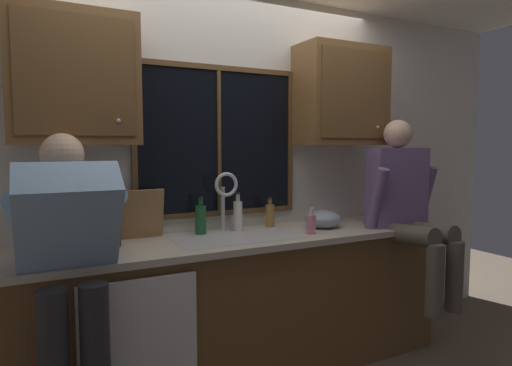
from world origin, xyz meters
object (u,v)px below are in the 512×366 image
knife_block (109,228)px  bottle_amber_small (238,215)px  person_sitting_on_counter (407,202)px  cutting_board (143,214)px  bottle_tall_clear (201,219)px  bottle_green_glass (270,215)px  soap_dispenser (311,224)px  person_standing (69,261)px  mixing_bowl (324,219)px

knife_block → bottle_amber_small: 0.85m
knife_block → person_sitting_on_counter: bearing=-10.1°
person_sitting_on_counter → cutting_board: (-1.72, 0.49, -0.03)m
bottle_tall_clear → bottle_amber_small: size_ratio=0.93×
knife_block → bottle_green_glass: knife_block is taller
knife_block → soap_dispenser: size_ratio=1.83×
soap_dispenser → bottle_tall_clear: size_ratio=0.72×
knife_block → soap_dispenser: (1.24, -0.21, -0.04)m
person_standing → mixing_bowl: person_standing is taller
person_sitting_on_counter → bottle_amber_small: person_sitting_on_counter is taller
person_standing → bottle_amber_small: person_standing is taller
knife_block → person_standing: bearing=-121.2°
person_standing → bottle_green_glass: bearing=20.6°
person_sitting_on_counter → bottle_green_glass: person_sitting_on_counter is taller
person_sitting_on_counter → bottle_amber_small: size_ratio=4.81×
knife_block → bottle_amber_small: bearing=6.0°
person_standing → soap_dispenser: (1.48, 0.18, 0.03)m
cutting_board → mixing_bowl: (1.22, -0.20, -0.10)m
soap_dispenser → bottle_tall_clear: 0.72m
knife_block → soap_dispenser: knife_block is taller
person_standing → person_sitting_on_counter: bearing=1.1°
cutting_board → soap_dispenser: 1.08m
cutting_board → soap_dispenser: cutting_board is taller
cutting_board → soap_dispenser: size_ratio=1.79×
person_standing → bottle_tall_clear: size_ratio=6.39×
person_standing → mixing_bowl: (1.68, 0.33, 0.02)m
knife_block → bottle_amber_small: knife_block is taller
bottle_amber_small → cutting_board: bearing=175.3°
soap_dispenser → mixing_bowl: bearing=36.0°
cutting_board → mixing_bowl: size_ratio=1.22×
cutting_board → bottle_tall_clear: 0.37m
person_sitting_on_counter → cutting_board: person_sitting_on_counter is taller
bottle_green_glass → bottle_tall_clear: bottle_tall_clear is taller
bottle_green_glass → mixing_bowl: bearing=-28.0°
cutting_board → bottle_amber_small: cutting_board is taller
person_standing → mixing_bowl: 1.71m
bottle_amber_small → soap_dispenser: bearing=-37.9°
knife_block → mixing_bowl: (1.45, -0.06, -0.05)m
knife_block → cutting_board: (0.22, 0.14, 0.04)m
cutting_board → bottle_amber_small: size_ratio=1.19×
cutting_board → soap_dispenser: (1.01, -0.35, -0.09)m
cutting_board → bottle_green_glass: 0.89m
person_sitting_on_counter → knife_block: size_ratio=3.92×
soap_dispenser → bottle_amber_small: 0.50m
bottle_green_glass → bottle_amber_small: size_ratio=0.81×
knife_block → bottle_green_glass: 1.12m
bottle_tall_clear → knife_block: bearing=-169.9°
bottle_green_glass → bottle_tall_clear: 0.52m
person_standing → soap_dispenser: bearing=6.8°
knife_block → bottle_tall_clear: size_ratio=1.32×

